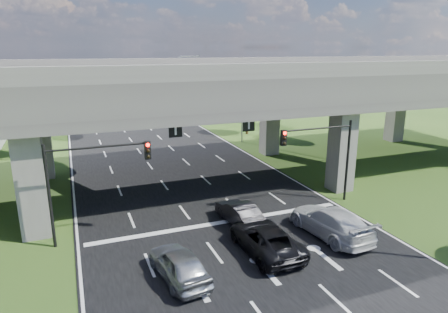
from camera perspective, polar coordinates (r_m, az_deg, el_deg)
ground at (r=23.29m, az=2.88°, el=-12.80°), size 160.00×160.00×0.00m
road at (r=31.87m, az=-4.54°, el=-4.84°), size 18.00×120.00×0.03m
overpass at (r=32.00m, az=-5.90°, el=9.77°), size 80.00×15.00×10.00m
signal_right at (r=28.75m, az=14.06°, el=1.20°), size 5.76×0.54×6.00m
signal_left at (r=23.63m, az=-18.73°, el=-2.20°), size 5.76×0.54×6.00m
streetlight_far at (r=46.86m, az=2.19°, el=9.03°), size 3.38×0.25×10.00m
streetlight_beyond at (r=61.79m, az=-3.85°, el=10.53°), size 3.38×0.25×10.00m
tree_left_near at (r=45.43m, az=-28.19°, el=5.73°), size 4.50×4.50×7.80m
tree_left_far at (r=61.12m, az=-25.74°, el=8.35°), size 4.80×4.80×8.32m
tree_right_near at (r=51.85m, az=3.41°, el=8.12°), size 4.20×4.20×7.28m
tree_right_mid at (r=60.35m, az=2.81°, el=8.83°), size 3.91×3.90×6.76m
tree_right_far at (r=66.27m, az=-3.27°, el=9.97°), size 4.50×4.50×7.80m
car_silver at (r=20.19m, az=-6.45°, el=-14.99°), size 2.45×4.82×1.57m
car_dark at (r=25.80m, az=2.18°, el=-8.03°), size 1.82×4.46×1.44m
car_white at (r=25.01m, az=14.93°, el=-9.00°), size 2.90×6.12×1.72m
car_trailing at (r=22.52m, az=5.96°, el=-11.63°), size 2.57×5.55×1.54m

